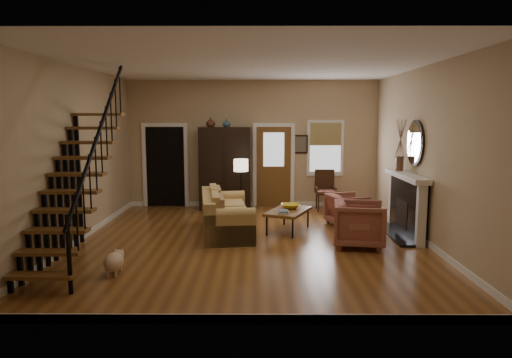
{
  "coord_description": "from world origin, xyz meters",
  "views": [
    {
      "loc": [
        0.14,
        -8.44,
        2.35
      ],
      "look_at": [
        0.1,
        0.4,
        1.15
      ],
      "focal_mm": 32.0,
      "sensor_mm": 36.0,
      "label": 1
    }
  ],
  "objects_px": {
    "sofa": "(226,214)",
    "side_chair": "(326,190)",
    "coffee_table": "(288,221)",
    "armchair_left": "(359,224)",
    "armoire": "(225,168)",
    "floor_lamp": "(241,191)",
    "armchair_right": "(347,210)"
  },
  "relations": [
    {
      "from": "armoire",
      "to": "side_chair",
      "type": "xyz_separation_m",
      "value": [
        2.55,
        -0.2,
        -0.54
      ]
    },
    {
      "from": "armchair_right",
      "to": "sofa",
      "type": "bearing_deg",
      "value": 89.6
    },
    {
      "from": "armoire",
      "to": "armchair_right",
      "type": "height_order",
      "value": "armoire"
    },
    {
      "from": "floor_lamp",
      "to": "sofa",
      "type": "bearing_deg",
      "value": -104.11
    },
    {
      "from": "coffee_table",
      "to": "side_chair",
      "type": "relative_size",
      "value": 1.15
    },
    {
      "from": "armchair_left",
      "to": "sofa",
      "type": "bearing_deg",
      "value": 78.61
    },
    {
      "from": "sofa",
      "to": "coffee_table",
      "type": "bearing_deg",
      "value": 0.81
    },
    {
      "from": "sofa",
      "to": "armoire",
      "type": "bearing_deg",
      "value": 86.72
    },
    {
      "from": "sofa",
      "to": "coffee_table",
      "type": "height_order",
      "value": "sofa"
    },
    {
      "from": "coffee_table",
      "to": "armchair_left",
      "type": "relative_size",
      "value": 1.29
    },
    {
      "from": "side_chair",
      "to": "coffee_table",
      "type": "bearing_deg",
      "value": -116.87
    },
    {
      "from": "sofa",
      "to": "floor_lamp",
      "type": "bearing_deg",
      "value": 68.23
    },
    {
      "from": "armoire",
      "to": "armchair_right",
      "type": "distance_m",
      "value": 3.4
    },
    {
      "from": "armchair_right",
      "to": "side_chair",
      "type": "height_order",
      "value": "side_chair"
    },
    {
      "from": "armchair_left",
      "to": "floor_lamp",
      "type": "bearing_deg",
      "value": 57.49
    },
    {
      "from": "coffee_table",
      "to": "armchair_left",
      "type": "xyz_separation_m",
      "value": [
        1.22,
        -1.11,
        0.19
      ]
    },
    {
      "from": "armchair_right",
      "to": "side_chair",
      "type": "bearing_deg",
      "value": -7.43
    },
    {
      "from": "sofa",
      "to": "armchair_left",
      "type": "distance_m",
      "value": 2.66
    },
    {
      "from": "coffee_table",
      "to": "armchair_left",
      "type": "height_order",
      "value": "armchair_left"
    },
    {
      "from": "armchair_right",
      "to": "side_chair",
      "type": "distance_m",
      "value": 1.66
    },
    {
      "from": "coffee_table",
      "to": "armchair_left",
      "type": "bearing_deg",
      "value": -42.13
    },
    {
      "from": "sofa",
      "to": "side_chair",
      "type": "bearing_deg",
      "value": 37.02
    },
    {
      "from": "armoire",
      "to": "sofa",
      "type": "xyz_separation_m",
      "value": [
        0.19,
        -2.53,
        -0.64
      ]
    },
    {
      "from": "floor_lamp",
      "to": "armchair_right",
      "type": "bearing_deg",
      "value": -8.47
    },
    {
      "from": "sofa",
      "to": "floor_lamp",
      "type": "height_order",
      "value": "floor_lamp"
    },
    {
      "from": "armchair_left",
      "to": "coffee_table",
      "type": "bearing_deg",
      "value": 56.68
    },
    {
      "from": "side_chair",
      "to": "floor_lamp",
      "type": "bearing_deg",
      "value": -148.46
    },
    {
      "from": "armchair_left",
      "to": "armchair_right",
      "type": "xyz_separation_m",
      "value": [
        0.09,
        1.62,
        -0.06
      ]
    },
    {
      "from": "coffee_table",
      "to": "floor_lamp",
      "type": "relative_size",
      "value": 0.82
    },
    {
      "from": "armchair_left",
      "to": "side_chair",
      "type": "relative_size",
      "value": 0.89
    },
    {
      "from": "armoire",
      "to": "armchair_right",
      "type": "xyz_separation_m",
      "value": [
        2.78,
        -1.83,
        -0.7
      ]
    },
    {
      "from": "armchair_left",
      "to": "armchair_right",
      "type": "height_order",
      "value": "armchair_left"
    }
  ]
}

